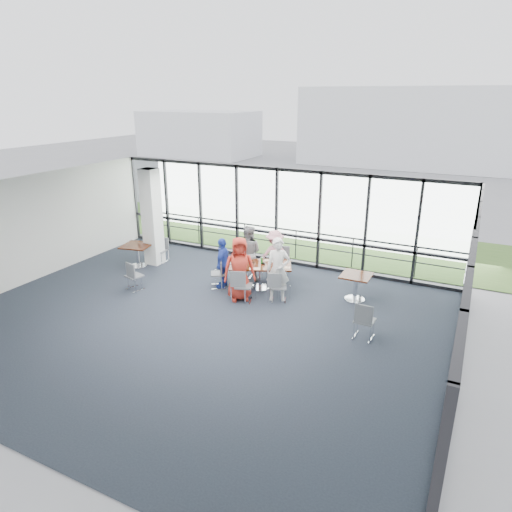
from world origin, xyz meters
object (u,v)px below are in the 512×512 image
at_px(side_table_left, 137,248).
at_px(side_table_right, 356,279).
at_px(chair_main_nr, 279,287).
at_px(chair_spare_la, 134,276).
at_px(chair_main_fr, 278,263).
at_px(chair_spare_lb, 160,251).
at_px(diner_near_left, 239,269).
at_px(chair_spare_r, 365,320).
at_px(diner_far_left, 248,253).
at_px(chair_main_nl, 243,286).
at_px(structural_column, 152,217).
at_px(diner_far_right, 275,255).
at_px(diner_near_right, 278,270).
at_px(main_table, 261,269).
at_px(chair_main_fl, 245,262).
at_px(chair_main_end, 218,274).
at_px(diner_end, 223,263).

relative_size(side_table_left, side_table_right, 1.32).
xyz_separation_m(chair_main_nr, chair_spare_la, (-4.09, -1.17, 0.01)).
distance_m(chair_main_fr, chair_spare_lb, 4.18).
height_order(diner_near_left, chair_main_fr, diner_near_left).
height_order(chair_main_nr, chair_spare_r, chair_spare_r).
bearing_deg(chair_spare_la, diner_near_left, 29.69).
xyz_separation_m(diner_far_left, chair_main_nl, (0.63, -1.50, -0.40)).
distance_m(chair_spare_lb, chair_spare_r, 7.76).
xyz_separation_m(structural_column, chair_spare_r, (7.60, -1.90, -1.14)).
bearing_deg(diner_far_right, diner_near_right, 81.47).
xyz_separation_m(side_table_right, diner_far_left, (-3.37, 0.04, 0.24)).
distance_m(chair_main_nr, chair_spare_la, 4.26).
xyz_separation_m(main_table, diner_near_left, (-0.19, -0.94, 0.29)).
bearing_deg(diner_near_left, chair_main_nr, -14.07).
bearing_deg(chair_main_nl, chair_spare_r, -27.47).
distance_m(chair_main_fl, chair_main_end, 1.15).
xyz_separation_m(diner_near_right, chair_main_end, (-1.93, 0.02, -0.46)).
distance_m(main_table, chair_main_nl, 1.05).
xyz_separation_m(side_table_left, chair_spare_r, (7.91, -1.38, -0.18)).
xyz_separation_m(structural_column, diner_near_left, (3.95, -1.27, -0.70)).
height_order(diner_near_left, chair_main_nr, diner_near_left).
bearing_deg(diner_near_right, chair_main_end, 157.05).
height_order(chair_main_nl, chair_spare_la, chair_main_nl).
height_order(chair_main_fr, chair_spare_r, chair_main_fr).
bearing_deg(chair_spare_la, chair_main_nr, 30.91).
relative_size(main_table, chair_main_end, 2.33).
bearing_deg(chair_main_fl, diner_far_left, 131.51).
relative_size(chair_main_nl, chair_main_end, 1.06).
distance_m(diner_near_left, diner_far_right, 1.85).
height_order(diner_near_right, diner_end, diner_near_right).
bearing_deg(chair_spare_r, side_table_right, 112.64).
bearing_deg(chair_main_nl, main_table, 70.23).
height_order(diner_near_left, chair_main_end, diner_near_left).
xyz_separation_m(side_table_left, chair_main_end, (3.30, -0.31, -0.21)).
xyz_separation_m(main_table, chair_main_nr, (0.85, -0.58, -0.19)).
relative_size(main_table, chair_main_fr, 2.10).
bearing_deg(chair_spare_lb, side_table_left, 48.88).
xyz_separation_m(diner_far_right, chair_spare_lb, (-4.08, -0.41, -0.37)).
distance_m(side_table_left, side_table_right, 7.19).
distance_m(main_table, diner_end, 1.12).
bearing_deg(chair_spare_r, chair_main_end, 169.22).
xyz_separation_m(diner_far_left, diner_end, (-0.39, -0.86, -0.10)).
xyz_separation_m(chair_spare_la, chair_spare_lb, (-0.78, 2.23, -0.03)).
relative_size(side_table_right, chair_spare_lb, 0.99).
xyz_separation_m(structural_column, chair_main_fl, (3.29, 0.28, -1.12)).
bearing_deg(chair_main_nr, chair_spare_la, 174.56).
xyz_separation_m(diner_near_left, diner_far_right, (0.24, 1.83, -0.12)).
height_order(structural_column, chair_spare_la, structural_column).
relative_size(diner_end, chair_main_end, 1.75).
xyz_separation_m(diner_far_right, chair_main_fl, (-0.90, -0.27, -0.30)).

